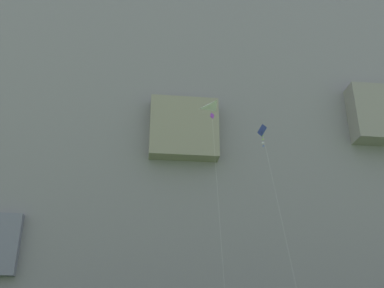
# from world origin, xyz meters

# --- Properties ---
(cliff_face) EXTENTS (180.00, 26.80, 69.44)m
(cliff_face) POSITION_xyz_m (0.01, 62.11, 34.70)
(cliff_face) COLOR gray
(cliff_face) RESTS_ON ground
(kite_diamond_mid_right) EXTENTS (1.65, 6.83, 25.82)m
(kite_diamond_mid_right) POSITION_xyz_m (6.26, 29.86, 23.79)
(kite_diamond_mid_right) COLOR navy
(kite_diamond_mid_right) RESTS_ON ground
(kite_delta_mid_left) EXTENTS (2.14, 3.02, 26.86)m
(kite_delta_mid_left) POSITION_xyz_m (1.53, 30.85, 26.23)
(kite_delta_mid_left) COLOR white
(kite_delta_mid_left) RESTS_ON ground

